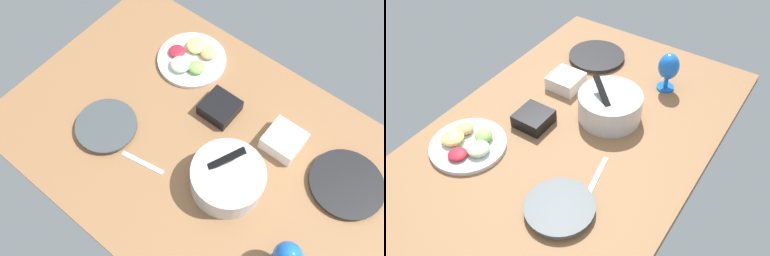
{
  "view_description": "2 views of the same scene",
  "coord_description": "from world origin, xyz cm",
  "views": [
    {
      "loc": [
        -39.61,
        57.75,
        140.54
      ],
      "look_at": [
        6.75,
        0.26,
        7.82
      ],
      "focal_mm": 37.95,
      "sensor_mm": 36.0,
      "label": 1
    },
    {
      "loc": [
        103.26,
        70.3,
        118.32
      ],
      "look_at": [
        4.87,
        5.13,
        7.82
      ],
      "focal_mm": 39.52,
      "sensor_mm": 36.0,
      "label": 2
    }
  ],
  "objects": [
    {
      "name": "square_bowl_black",
      "position": [
        5.65,
        -16.16,
        3.14
      ],
      "size": [
        13.47,
        13.47,
        5.65
      ],
      "color": "black",
      "rests_on": "ground_plane"
    },
    {
      "name": "dinner_plate_left",
      "position": [
        -49.59,
        -19.78,
        1.12
      ],
      "size": [
        27.54,
        27.54,
        2.15
      ],
      "color": "#4C4C51",
      "rests_on": "ground_plane"
    },
    {
      "name": "ground_plane",
      "position": [
        0.0,
        0.0,
        -2.0
      ],
      "size": [
        160.0,
        104.0,
        4.0
      ],
      "primitive_type": "cube",
      "color": "#8C603D"
    },
    {
      "name": "fork_by_right_plate",
      "position": [
        14.62,
        20.39,
        0.3
      ],
      "size": [
        18.01,
        5.19,
        0.6
      ],
      "primitive_type": "cube",
      "rotation": [
        0.0,
        0.0,
        0.19
      ],
      "color": "silver",
      "rests_on": "ground_plane"
    },
    {
      "name": "fruit_platter",
      "position": [
        30.59,
        -29.18,
        1.92
      ],
      "size": [
        29.88,
        29.88,
        5.42
      ],
      "color": "silver",
      "rests_on": "ground_plane"
    },
    {
      "name": "hurricane_glass_blue",
      "position": [
        -46.25,
        18.92,
        11.17
      ],
      "size": [
        9.27,
        9.27,
        18.12
      ],
      "color": "blue",
      "rests_on": "ground_plane"
    },
    {
      "name": "mixing_bowl",
      "position": [
        -15.21,
        7.6,
        6.32
      ],
      "size": [
        26.54,
        26.54,
        18.42
      ],
      "color": "silver",
      "rests_on": "ground_plane"
    },
    {
      "name": "square_bowl_white",
      "position": [
        -22.29,
        -19.43,
        3.51
      ],
      "size": [
        13.82,
        13.82,
        6.3
      ],
      "color": "white",
      "rests_on": "ground_plane"
    },
    {
      "name": "dinner_plate_right",
      "position": [
        35.56,
        18.07,
        1.53
      ],
      "size": [
        24.31,
        24.31,
        2.94
      ],
      "color": "silver",
      "rests_on": "ground_plane"
    }
  ]
}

